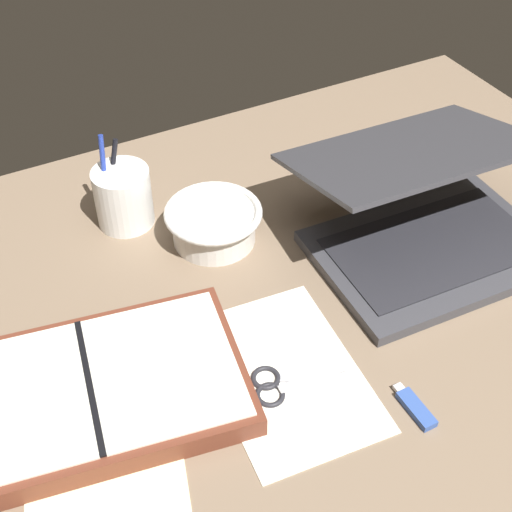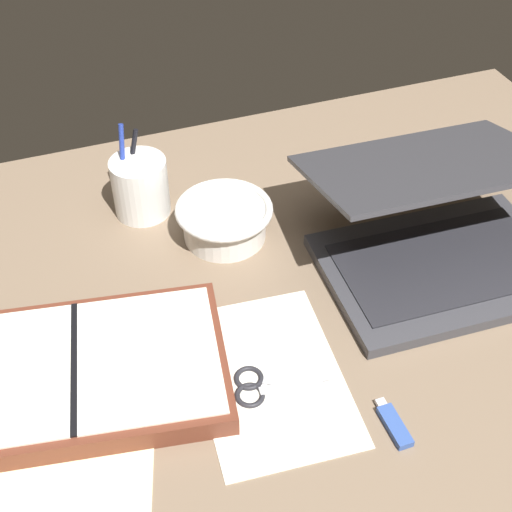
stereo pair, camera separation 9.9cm
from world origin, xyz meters
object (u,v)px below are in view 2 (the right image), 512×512
Objects in this scene: bowl at (224,220)px; scissors at (262,386)px; laptop at (437,232)px; planner at (76,374)px; pen_cup at (140,186)px.

bowl is 1.11× the size of scissors.
laptop reaches higher than planner.
scissors is (22.00, -8.90, -1.39)cm from planner.
bowl is at bearing 97.51° from scissors.
pen_cup is (-10.73, 10.72, 1.60)cm from bowl.
laptop is 0.88× the size of planner.
scissors is at bearing -81.56° from pen_cup.
planner is at bearing 174.44° from scissors.
bowl is 30.39cm from scissors.
pen_cup is 41.30cm from scissors.
pen_cup is 0.37× the size of planner.
planner is 23.77cm from scissors.
laptop is at bearing 14.77° from planner.
laptop is at bearing -29.31° from bowl.
bowl reaches higher than planner.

